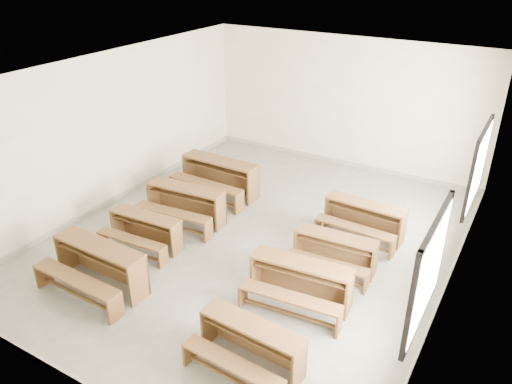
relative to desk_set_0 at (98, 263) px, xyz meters
The scene contains 9 objects.
room 3.45m from the desk_set_0, 59.00° to the left, with size 8.50×8.50×3.20m.
desk_set_0 is the anchor object (origin of this frame).
desk_set_1 1.32m from the desk_set_0, 98.27° to the left, with size 1.46×0.82×0.64m.
desk_set_2 2.45m from the desk_set_0, 93.18° to the left, with size 1.71×0.99×0.74m.
desk_set_3 3.81m from the desk_set_0, 93.52° to the left, with size 1.82×0.97×0.81m.
desk_set_4 3.03m from the desk_set_0, ahead, with size 1.51×0.84×0.66m.
desk_set_5 3.28m from the desk_set_0, 23.30° to the left, with size 1.67×0.97×0.72m.
desk_set_6 3.95m from the desk_set_0, 37.79° to the left, with size 1.47×0.83×0.64m.
desk_set_7 4.89m from the desk_set_0, 49.43° to the left, with size 1.57×0.87×0.69m.
Camera 1 is at (4.17, -7.06, 5.12)m, focal length 35.00 mm.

